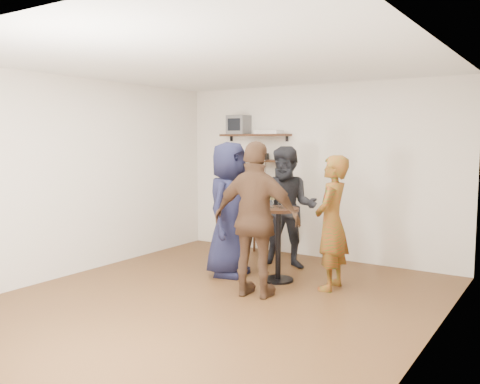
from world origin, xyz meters
name	(u,v)px	position (x,y,z in m)	size (l,w,h in m)	color
room	(219,184)	(0.00, 0.00, 1.30)	(4.58, 5.08, 2.68)	#422415
shelf_upper	(255,135)	(-1.00, 2.38, 1.85)	(1.20, 0.25, 0.04)	black
shelf_lower	(255,160)	(-1.00, 2.38, 1.45)	(1.20, 0.25, 0.04)	black
crt_monitor	(239,125)	(-1.30, 2.38, 2.02)	(0.32, 0.30, 0.30)	#59595B
dvd_deck	(269,132)	(-0.74, 2.38, 1.90)	(0.40, 0.24, 0.06)	silver
radio	(261,156)	(-0.88, 2.38, 1.52)	(0.22, 0.10, 0.10)	black
power_strip	(236,158)	(-1.38, 2.42, 1.48)	(0.30, 0.05, 0.03)	black
side_table	(258,224)	(-0.76, 2.10, 0.48)	(0.61, 0.61, 0.57)	black
vase_lilies	(258,196)	(-0.76, 2.10, 0.91)	(0.20, 0.21, 1.08)	silver
drinks_table	(278,234)	(0.19, 1.00, 0.60)	(0.51, 0.51, 0.93)	black
wine_glass_fl	(272,196)	(0.12, 0.97, 1.08)	(0.07, 0.07, 0.22)	silver
wine_glass_fr	(282,197)	(0.25, 0.97, 1.08)	(0.07, 0.07, 0.21)	silver
wine_glass_bl	(279,196)	(0.15, 1.07, 1.08)	(0.07, 0.07, 0.22)	silver
wine_glass_br	(281,197)	(0.23, 1.00, 1.07)	(0.07, 0.07, 0.20)	silver
person_plaid	(332,223)	(0.88, 1.06, 0.80)	(0.58, 0.38, 1.60)	#A12712
person_dark	(288,208)	(-0.02, 1.66, 0.85)	(0.82, 0.64, 1.69)	black
person_navy	(229,209)	(-0.49, 0.91, 0.88)	(0.86, 0.56, 1.75)	black
person_brown	(256,220)	(0.29, 0.32, 0.88)	(1.04, 0.43, 1.77)	#472E1E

